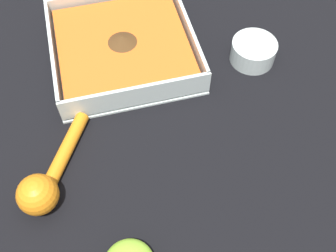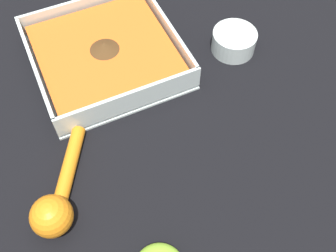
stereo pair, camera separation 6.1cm
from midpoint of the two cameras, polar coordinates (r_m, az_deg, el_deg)
ground_plane at (r=0.74m, az=-2.31°, el=10.33°), size 4.00×4.00×0.00m
square_dish at (r=0.73m, az=-4.11°, el=11.11°), size 0.25×0.25×0.05m
spice_bowl at (r=0.74m, az=14.60°, el=10.19°), size 0.08×0.08×0.04m
lemon_squeezer at (r=0.58m, az=-14.62°, el=-8.34°), size 0.11×0.17×0.06m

